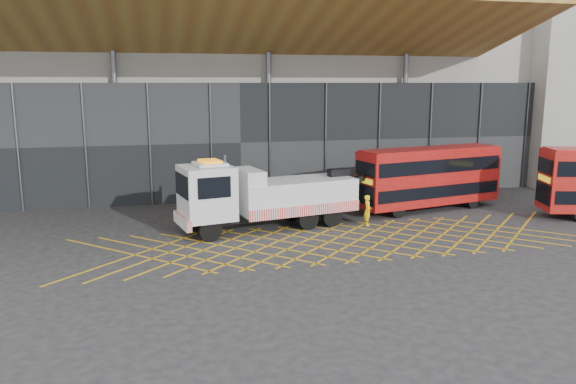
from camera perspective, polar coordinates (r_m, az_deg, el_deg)
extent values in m
plane|color=#242427|center=(27.84, -5.34, -5.70)|extent=(120.00, 120.00, 0.00)
cube|color=gold|center=(27.63, -15.30, -6.17)|extent=(7.16, 7.16, 0.01)
cube|color=gold|center=(27.63, -15.30, -6.17)|extent=(7.16, 7.16, 0.01)
cube|color=gold|center=(27.61, -11.96, -6.03)|extent=(7.16, 7.16, 0.01)
cube|color=gold|center=(27.61, -11.96, -6.03)|extent=(7.16, 7.16, 0.01)
cube|color=gold|center=(27.68, -8.64, -5.87)|extent=(7.16, 7.16, 0.01)
cube|color=gold|center=(27.68, -8.64, -5.87)|extent=(7.16, 7.16, 0.01)
cube|color=gold|center=(27.84, -5.34, -5.69)|extent=(7.16, 7.16, 0.01)
cube|color=gold|center=(27.84, -5.34, -5.69)|extent=(7.16, 7.16, 0.01)
cube|color=gold|center=(28.09, -2.09, -5.50)|extent=(7.16, 7.16, 0.01)
cube|color=gold|center=(28.09, -2.09, -5.50)|extent=(7.16, 7.16, 0.01)
cube|color=gold|center=(28.43, 1.09, -5.29)|extent=(7.16, 7.16, 0.01)
cube|color=gold|center=(28.43, 1.09, -5.29)|extent=(7.16, 7.16, 0.01)
cube|color=gold|center=(28.85, 4.18, -5.07)|extent=(7.16, 7.16, 0.01)
cube|color=gold|center=(28.85, 4.18, -5.07)|extent=(7.16, 7.16, 0.01)
cube|color=gold|center=(29.35, 7.18, -4.85)|extent=(7.16, 7.16, 0.01)
cube|color=gold|center=(29.35, 7.18, -4.85)|extent=(7.16, 7.16, 0.01)
cube|color=gold|center=(29.94, 10.06, -4.62)|extent=(7.16, 7.16, 0.01)
cube|color=gold|center=(29.94, 10.06, -4.62)|extent=(7.16, 7.16, 0.01)
cube|color=gold|center=(30.59, 12.82, -4.39)|extent=(7.16, 7.16, 0.01)
cube|color=gold|center=(30.59, 12.82, -4.39)|extent=(7.16, 7.16, 0.01)
cube|color=gold|center=(31.31, 15.46, -4.16)|extent=(7.16, 7.16, 0.01)
cube|color=gold|center=(31.31, 15.46, -4.16)|extent=(7.16, 7.16, 0.01)
cube|color=gold|center=(32.10, 17.98, -3.93)|extent=(7.16, 7.16, 0.01)
cube|color=gold|center=(32.10, 17.98, -3.93)|extent=(7.16, 7.16, 0.01)
cube|color=gold|center=(32.94, 20.37, -3.71)|extent=(7.16, 7.16, 0.01)
cube|color=gold|center=(32.94, 20.37, -3.71)|extent=(7.16, 7.16, 0.01)
cube|color=gold|center=(33.84, 22.63, -3.49)|extent=(7.16, 7.16, 0.01)
cube|color=gold|center=(33.84, 22.63, -3.49)|extent=(7.16, 7.16, 0.01)
cube|color=gray|center=(45.78, -6.40, 12.23)|extent=(55.00, 14.00, 18.00)
cube|color=black|center=(38.74, -4.92, 5.08)|extent=(55.00, 0.80, 8.00)
cube|color=olive|center=(34.79, -7.61, 16.73)|extent=(40.00, 11.93, 4.07)
cylinder|color=#595B60|center=(38.12, -16.95, 6.06)|extent=(0.36, 0.36, 10.00)
cylinder|color=#595B60|center=(38.79, -1.96, 6.60)|extent=(0.36, 0.36, 10.00)
cylinder|color=#595B60|center=(41.91, 11.67, 6.71)|extent=(0.36, 0.36, 10.00)
cube|color=black|center=(31.35, -1.74, -2.32)|extent=(10.27, 3.13, 0.38)
cube|color=white|center=(29.80, -8.26, -0.05)|extent=(3.09, 3.17, 2.81)
cube|color=black|center=(29.37, -10.75, 0.67)|extent=(0.53, 2.34, 1.19)
cube|color=red|center=(29.75, -10.68, -2.92)|extent=(0.83, 2.81, 0.59)
cube|color=orange|center=(29.59, -7.95, 3.12)|extent=(1.21, 1.47, 0.13)
cube|color=white|center=(31.74, 0.76, -0.25)|extent=(7.11, 4.00, 1.73)
cube|color=red|center=(30.66, 1.88, -1.90)|extent=(6.57, 1.42, 0.59)
cube|color=white|center=(30.42, -4.01, 1.61)|extent=(1.58, 2.76, 0.76)
cube|color=black|center=(32.86, 5.19, 1.91)|extent=(1.38, 0.79, 0.54)
cube|color=black|center=(33.49, 6.78, 1.12)|extent=(2.39, 0.85, 1.17)
cylinder|color=black|center=(29.06, -7.93, -3.83)|extent=(1.24, 0.61, 1.19)
cylinder|color=black|center=(31.18, -9.16, -2.84)|extent=(1.24, 0.61, 1.19)
cylinder|color=black|center=(31.80, 4.46, -2.46)|extent=(1.24, 0.61, 1.19)
cylinder|color=black|center=(33.74, 2.57, -1.65)|extent=(1.24, 0.61, 1.19)
cylinder|color=#595B60|center=(31.12, -6.39, 1.58)|extent=(0.15, 0.15, 2.38)
cube|color=#9E0F0C|center=(36.70, 14.18, 1.57)|extent=(9.99, 4.32, 3.43)
cube|color=black|center=(36.83, 14.12, 0.34)|extent=(9.62, 4.29, 0.75)
cube|color=black|center=(36.58, 14.24, 2.79)|extent=(9.62, 4.29, 0.84)
cube|color=black|center=(33.94, 7.77, -0.25)|extent=(0.49, 1.95, 1.15)
cube|color=black|center=(33.67, 7.84, 2.34)|extent=(0.49, 1.95, 0.84)
cube|color=yellow|center=(33.78, 7.79, 1.15)|extent=(0.40, 1.55, 0.31)
cube|color=#9E0F0C|center=(36.46, 14.31, 4.28)|extent=(9.76, 4.10, 0.11)
cylinder|color=black|center=(34.37, 11.12, -1.84)|extent=(0.96, 0.46, 0.92)
cylinder|color=black|center=(35.91, 9.25, -1.22)|extent=(0.96, 0.46, 0.92)
cylinder|color=black|center=(38.17, 18.26, -0.91)|extent=(0.96, 0.46, 0.92)
cylinder|color=black|center=(39.56, 16.31, -0.39)|extent=(0.96, 0.46, 0.92)
cube|color=black|center=(36.94, 24.48, -0.10)|extent=(0.64, 2.03, 1.22)
cube|color=black|center=(36.68, 24.68, 2.41)|extent=(0.64, 2.03, 0.89)
cube|color=yellow|center=(36.79, 24.57, 1.26)|extent=(0.52, 1.62, 0.33)
cylinder|color=black|center=(38.79, 26.40, -1.29)|extent=(1.01, 0.54, 0.97)
imported|color=yellow|center=(32.18, 8.09, -1.85)|extent=(0.57, 0.73, 1.76)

